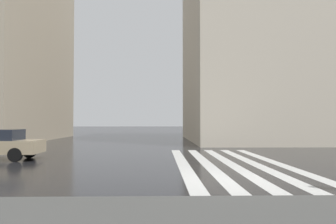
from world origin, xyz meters
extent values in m
plane|color=black|center=(0.00, 0.00, 0.00)|extent=(220.00, 220.00, 0.00)
cube|color=silver|center=(4.00, -3.05, 0.00)|extent=(13.00, 0.50, 0.01)
cube|color=silver|center=(4.00, -2.05, 0.00)|extent=(13.00, 0.50, 0.01)
cube|color=silver|center=(4.00, -1.05, 0.00)|extent=(13.00, 0.50, 0.01)
cube|color=silver|center=(4.00, -0.05, 0.00)|extent=(13.00, 0.50, 0.01)
cube|color=silver|center=(4.00, 0.95, 0.00)|extent=(13.00, 0.50, 0.01)
cylinder|color=black|center=(6.33, 8.29, 0.31)|extent=(0.20, 0.62, 0.62)
cylinder|color=black|center=(4.67, 8.29, 0.31)|extent=(0.20, 0.62, 0.62)
camera|label=1|loc=(-10.46, 1.93, 1.78)|focal=36.32mm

